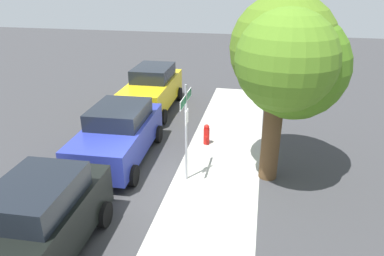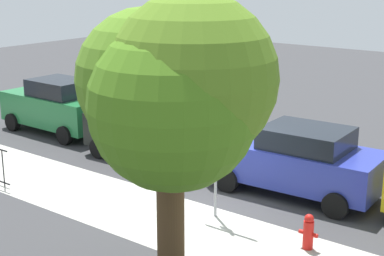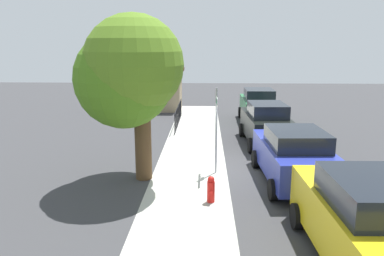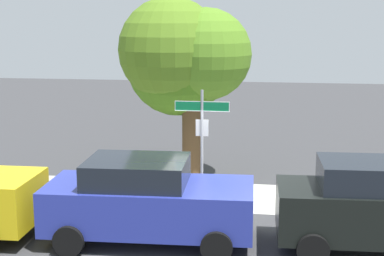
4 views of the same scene
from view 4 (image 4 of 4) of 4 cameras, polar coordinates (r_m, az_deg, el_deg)
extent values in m
plane|color=#38383A|center=(14.55, 2.36, -8.27)|extent=(60.00, 60.00, 0.00)
cube|color=#B0AEA4|center=(15.72, 10.20, -6.96)|extent=(24.00, 2.60, 0.00)
cylinder|color=#9EA0A5|center=(14.56, 0.98, -2.09)|extent=(0.07, 0.07, 3.00)
cube|color=#0F723D|center=(14.36, 1.00, 2.16)|extent=(1.34, 0.02, 0.22)
cube|color=white|center=(14.36, 1.00, 2.16)|extent=(1.37, 0.02, 0.25)
cube|color=silver|center=(14.47, 1.00, 0.02)|extent=(0.32, 0.02, 0.42)
cylinder|color=#503921|center=(17.07, -0.05, -1.10)|extent=(0.55, 0.55, 2.47)
sphere|color=#47781B|center=(17.29, -1.40, 6.30)|extent=(3.06, 3.06, 3.06)
sphere|color=#537A1F|center=(16.94, -2.10, 7.72)|extent=(3.06, 3.06, 3.06)
sphere|color=#538221|center=(16.85, 1.33, 7.29)|extent=(2.69, 2.69, 2.69)
cylinder|color=black|center=(14.24, -16.59, -7.80)|extent=(0.65, 0.24, 0.64)
cube|color=#28349A|center=(12.52, -4.18, -7.64)|extent=(4.48, 2.10, 0.96)
cube|color=black|center=(12.35, -5.44, -4.29)|extent=(2.18, 1.77, 0.54)
cylinder|color=black|center=(13.41, 2.96, -8.51)|extent=(0.65, 0.25, 0.64)
cylinder|color=black|center=(11.63, 2.44, -11.61)|extent=(0.65, 0.25, 0.64)
cylinder|color=black|center=(13.88, -9.61, -7.98)|extent=(0.65, 0.25, 0.64)
cylinder|color=black|center=(12.17, -12.05, -10.81)|extent=(0.65, 0.25, 0.64)
cube|color=black|center=(12.57, 18.09, -7.93)|extent=(4.27, 1.89, 1.02)
cube|color=black|center=(12.30, 17.16, -4.44)|extent=(2.08, 1.59, 0.56)
cylinder|color=black|center=(13.33, 11.11, -8.83)|extent=(0.65, 0.25, 0.64)
cylinder|color=black|center=(11.73, 11.82, -11.64)|extent=(0.65, 0.25, 0.64)
cylinder|color=red|center=(15.58, -8.23, -5.88)|extent=(0.22, 0.22, 0.62)
sphere|color=red|center=(15.48, -8.26, -4.57)|extent=(0.20, 0.20, 0.20)
cylinder|color=red|center=(15.61, -8.79, -5.74)|extent=(0.10, 0.09, 0.09)
cylinder|color=red|center=(15.52, -7.66, -5.80)|extent=(0.10, 0.09, 0.09)
camera|label=1|loc=(17.63, 33.19, 12.23)|focal=32.58mm
camera|label=2|loc=(26.39, -12.35, 12.65)|focal=54.78mm
camera|label=3|loc=(20.57, -37.28, 7.90)|focal=35.63mm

